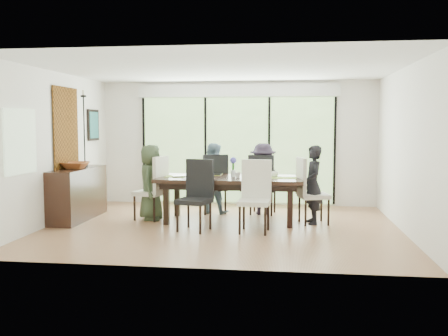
# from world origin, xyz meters

# --- Properties ---
(floor) EXTENTS (6.00, 5.00, 0.01)m
(floor) POSITION_xyz_m (0.00, 0.00, -0.01)
(floor) COLOR brown
(floor) RESTS_ON ground
(ceiling) EXTENTS (6.00, 5.00, 0.01)m
(ceiling) POSITION_xyz_m (0.00, 0.00, 2.71)
(ceiling) COLOR white
(ceiling) RESTS_ON wall_back
(wall_back) EXTENTS (6.00, 0.02, 2.70)m
(wall_back) POSITION_xyz_m (0.00, 2.51, 1.35)
(wall_back) COLOR white
(wall_back) RESTS_ON floor
(wall_front) EXTENTS (6.00, 0.02, 2.70)m
(wall_front) POSITION_xyz_m (0.00, -2.51, 1.35)
(wall_front) COLOR silver
(wall_front) RESTS_ON floor
(wall_left) EXTENTS (0.02, 5.00, 2.70)m
(wall_left) POSITION_xyz_m (-3.01, 0.00, 1.35)
(wall_left) COLOR silver
(wall_left) RESTS_ON floor
(wall_right) EXTENTS (0.02, 5.00, 2.70)m
(wall_right) POSITION_xyz_m (3.01, 0.00, 1.35)
(wall_right) COLOR silver
(wall_right) RESTS_ON floor
(glass_doors) EXTENTS (4.20, 0.02, 2.30)m
(glass_doors) POSITION_xyz_m (0.00, 2.47, 1.20)
(glass_doors) COLOR #598C3F
(glass_doors) RESTS_ON wall_back
(blinds_header) EXTENTS (4.40, 0.06, 0.28)m
(blinds_header) POSITION_xyz_m (0.00, 2.46, 2.50)
(blinds_header) COLOR white
(blinds_header) RESTS_ON wall_back
(mullion_a) EXTENTS (0.05, 0.04, 2.30)m
(mullion_a) POSITION_xyz_m (-2.10, 2.46, 1.20)
(mullion_a) COLOR black
(mullion_a) RESTS_ON wall_back
(mullion_b) EXTENTS (0.05, 0.04, 2.30)m
(mullion_b) POSITION_xyz_m (-0.70, 2.46, 1.20)
(mullion_b) COLOR black
(mullion_b) RESTS_ON wall_back
(mullion_c) EXTENTS (0.05, 0.04, 2.30)m
(mullion_c) POSITION_xyz_m (0.70, 2.46, 1.20)
(mullion_c) COLOR black
(mullion_c) RESTS_ON wall_back
(mullion_d) EXTENTS (0.05, 0.04, 2.30)m
(mullion_d) POSITION_xyz_m (2.10, 2.46, 1.20)
(mullion_d) COLOR black
(mullion_d) RESTS_ON wall_back
(side_window) EXTENTS (0.02, 0.90, 1.00)m
(side_window) POSITION_xyz_m (-2.97, -1.20, 1.50)
(side_window) COLOR #8CAD7F
(side_window) RESTS_ON wall_left
(deck) EXTENTS (6.00, 1.80, 0.10)m
(deck) POSITION_xyz_m (0.00, 3.40, -0.05)
(deck) COLOR brown
(deck) RESTS_ON ground
(rail_top) EXTENTS (6.00, 0.08, 0.06)m
(rail_top) POSITION_xyz_m (0.00, 4.20, 0.55)
(rail_top) COLOR #4F3321
(rail_top) RESTS_ON deck
(foliage_left) EXTENTS (3.20, 3.20, 3.20)m
(foliage_left) POSITION_xyz_m (-1.80, 5.20, 1.44)
(foliage_left) COLOR #14380F
(foliage_left) RESTS_ON ground
(foliage_mid) EXTENTS (4.00, 4.00, 4.00)m
(foliage_mid) POSITION_xyz_m (0.40, 5.80, 1.80)
(foliage_mid) COLOR #14380F
(foliage_mid) RESTS_ON ground
(foliage_right) EXTENTS (2.80, 2.80, 2.80)m
(foliage_right) POSITION_xyz_m (2.20, 5.00, 1.26)
(foliage_right) COLOR #14380F
(foliage_right) RESTS_ON ground
(foliage_far) EXTENTS (3.60, 3.60, 3.60)m
(foliage_far) POSITION_xyz_m (-0.60, 6.50, 1.62)
(foliage_far) COLOR #14380F
(foliage_far) RESTS_ON ground
(table_top) EXTENTS (2.60, 1.19, 0.06)m
(table_top) POSITION_xyz_m (0.08, 0.51, 0.78)
(table_top) COLOR black
(table_top) RESTS_ON floor
(table_apron) EXTENTS (2.38, 0.97, 0.11)m
(table_apron) POSITION_xyz_m (0.08, 0.51, 0.68)
(table_apron) COLOR black
(table_apron) RESTS_ON floor
(table_leg_fl) EXTENTS (0.10, 0.10, 0.75)m
(table_leg_fl) POSITION_xyz_m (-1.00, 0.08, 0.37)
(table_leg_fl) COLOR black
(table_leg_fl) RESTS_ON floor
(table_leg_fr) EXTENTS (0.10, 0.10, 0.75)m
(table_leg_fr) POSITION_xyz_m (1.16, 0.08, 0.37)
(table_leg_fr) COLOR black
(table_leg_fr) RESTS_ON floor
(table_leg_bl) EXTENTS (0.10, 0.10, 0.75)m
(table_leg_bl) POSITION_xyz_m (-1.00, 0.94, 0.37)
(table_leg_bl) COLOR black
(table_leg_bl) RESTS_ON floor
(table_leg_br) EXTENTS (0.10, 0.10, 0.75)m
(table_leg_br) POSITION_xyz_m (1.16, 0.94, 0.37)
(table_leg_br) COLOR black
(table_leg_br) RESTS_ON floor
(chair_left_end) EXTENTS (0.61, 0.61, 1.19)m
(chair_left_end) POSITION_xyz_m (-1.42, 0.51, 0.60)
(chair_left_end) COLOR silver
(chair_left_end) RESTS_ON floor
(chair_right_end) EXTENTS (0.60, 0.60, 1.19)m
(chair_right_end) POSITION_xyz_m (1.58, 0.51, 0.60)
(chair_right_end) COLOR beige
(chair_right_end) RESTS_ON floor
(chair_far_left) EXTENTS (0.65, 0.65, 1.19)m
(chair_far_left) POSITION_xyz_m (-0.37, 1.36, 0.60)
(chair_far_left) COLOR black
(chair_far_left) RESTS_ON floor
(chair_far_right) EXTENTS (0.55, 0.55, 1.19)m
(chair_far_right) POSITION_xyz_m (0.63, 1.36, 0.60)
(chair_far_right) COLOR black
(chair_far_right) RESTS_ON floor
(chair_near_left) EXTENTS (0.61, 0.61, 1.19)m
(chair_near_left) POSITION_xyz_m (-0.42, -0.36, 0.60)
(chair_near_left) COLOR black
(chair_near_left) RESTS_ON floor
(chair_near_right) EXTENTS (0.53, 0.53, 1.19)m
(chair_near_right) POSITION_xyz_m (0.58, -0.36, 0.60)
(chair_near_right) COLOR white
(chair_near_right) RESTS_ON floor
(person_left_end) EXTENTS (0.42, 0.66, 1.40)m
(person_left_end) POSITION_xyz_m (-1.40, 0.51, 0.70)
(person_left_end) COLOR #3B4B32
(person_left_end) RESTS_ON floor
(person_right_end) EXTENTS (0.53, 0.72, 1.40)m
(person_right_end) POSITION_xyz_m (1.56, 0.51, 0.70)
(person_right_end) COLOR black
(person_right_end) RESTS_ON floor
(person_far_left) EXTENTS (0.72, 0.54, 1.40)m
(person_far_left) POSITION_xyz_m (-0.37, 1.34, 0.70)
(person_far_left) COLOR #7190A4
(person_far_left) RESTS_ON floor
(person_far_right) EXTENTS (0.71, 0.52, 1.40)m
(person_far_right) POSITION_xyz_m (0.63, 1.34, 0.70)
(person_far_right) COLOR #281F2F
(person_far_right) RESTS_ON floor
(placemat_left) EXTENTS (0.48, 0.35, 0.01)m
(placemat_left) POSITION_xyz_m (-0.87, 0.51, 0.81)
(placemat_left) COLOR #89A43A
(placemat_left) RESTS_ON table_top
(placemat_right) EXTENTS (0.48, 0.35, 0.01)m
(placemat_right) POSITION_xyz_m (1.03, 0.51, 0.81)
(placemat_right) COLOR olive
(placemat_right) RESTS_ON table_top
(placemat_far_l) EXTENTS (0.48, 0.35, 0.01)m
(placemat_far_l) POSITION_xyz_m (-0.37, 0.91, 0.81)
(placemat_far_l) COLOR #A0BF44
(placemat_far_l) RESTS_ON table_top
(placemat_far_r) EXTENTS (0.48, 0.35, 0.01)m
(placemat_far_r) POSITION_xyz_m (0.63, 0.91, 0.81)
(placemat_far_r) COLOR #B0C747
(placemat_far_r) RESTS_ON table_top
(placemat_paper) EXTENTS (0.48, 0.35, 0.01)m
(placemat_paper) POSITION_xyz_m (-0.47, 0.21, 0.81)
(placemat_paper) COLOR white
(placemat_paper) RESTS_ON table_top
(tablet_far_l) EXTENTS (0.28, 0.19, 0.01)m
(tablet_far_l) POSITION_xyz_m (-0.27, 0.86, 0.82)
(tablet_far_l) COLOR black
(tablet_far_l) RESTS_ON table_top
(tablet_far_r) EXTENTS (0.26, 0.18, 0.01)m
(tablet_far_r) POSITION_xyz_m (0.58, 0.86, 0.82)
(tablet_far_r) COLOR black
(tablet_far_r) RESTS_ON table_top
(papers) EXTENTS (0.32, 0.24, 0.00)m
(papers) POSITION_xyz_m (0.78, 0.46, 0.81)
(papers) COLOR white
(papers) RESTS_ON table_top
(platter_base) EXTENTS (0.28, 0.28, 0.03)m
(platter_base) POSITION_xyz_m (-0.47, 0.21, 0.83)
(platter_base) COLOR white
(platter_base) RESTS_ON table_top
(platter_snacks) EXTENTS (0.22, 0.22, 0.02)m
(platter_snacks) POSITION_xyz_m (-0.47, 0.21, 0.85)
(platter_snacks) COLOR #CD6418
(platter_snacks) RESTS_ON table_top
(vase) EXTENTS (0.09, 0.09, 0.13)m
(vase) POSITION_xyz_m (0.13, 0.56, 0.88)
(vase) COLOR silver
(vase) RESTS_ON table_top
(hyacinth_stems) EXTENTS (0.04, 0.04, 0.17)m
(hyacinth_stems) POSITION_xyz_m (0.13, 0.56, 1.01)
(hyacinth_stems) COLOR #337226
(hyacinth_stems) RESTS_ON table_top
(hyacinth_blooms) EXTENTS (0.12, 0.12, 0.12)m
(hyacinth_blooms) POSITION_xyz_m (0.13, 0.56, 1.11)
(hyacinth_blooms) COLOR #5952CF
(hyacinth_blooms) RESTS_ON table_top
(laptop) EXTENTS (0.42, 0.37, 0.03)m
(laptop) POSITION_xyz_m (-0.77, 0.41, 0.83)
(laptop) COLOR silver
(laptop) RESTS_ON table_top
(cup_a) EXTENTS (0.19, 0.19, 0.10)m
(cup_a) POSITION_xyz_m (-0.62, 0.66, 0.86)
(cup_a) COLOR white
(cup_a) RESTS_ON table_top
(cup_b) EXTENTS (0.14, 0.14, 0.10)m
(cup_b) POSITION_xyz_m (0.23, 0.41, 0.86)
(cup_b) COLOR white
(cup_b) RESTS_ON table_top
(cup_c) EXTENTS (0.16, 0.16, 0.10)m
(cup_c) POSITION_xyz_m (0.88, 0.61, 0.86)
(cup_c) COLOR white
(cup_c) RESTS_ON table_top
(book) EXTENTS (0.27, 0.30, 0.02)m
(book) POSITION_xyz_m (0.33, 0.56, 0.82)
(book) COLOR white
(book) RESTS_ON table_top
(sideboard) EXTENTS (0.48, 1.69, 0.95)m
(sideboard) POSITION_xyz_m (-2.76, 0.38, 0.48)
(sideboard) COLOR black
(sideboard) RESTS_ON floor
(bowl) EXTENTS (0.50, 0.50, 0.12)m
(bowl) POSITION_xyz_m (-2.76, 0.28, 1.01)
(bowl) COLOR brown
(bowl) RESTS_ON sideboard
(candlestick_base) EXTENTS (0.11, 0.11, 0.04)m
(candlestick_base) POSITION_xyz_m (-2.76, 0.73, 0.97)
(candlestick_base) COLOR black
(candlestick_base) RESTS_ON sideboard
(candlestick_shaft) EXTENTS (0.03, 0.03, 1.32)m
(candlestick_shaft) POSITION_xyz_m (-2.76, 0.73, 1.64)
(candlestick_shaft) COLOR black
(candlestick_shaft) RESTS_ON sideboard
(candlestick_pan) EXTENTS (0.11, 0.11, 0.03)m
(candlestick_pan) POSITION_xyz_m (-2.76, 0.73, 2.30)
(candlestick_pan) COLOR black
(candlestick_pan) RESTS_ON sideboard
(candle) EXTENTS (0.04, 0.04, 0.11)m
(candle) POSITION_xyz_m (-2.76, 0.73, 2.36)
(candle) COLOR silver
(candle) RESTS_ON sideboard
(tapestry) EXTENTS (0.02, 1.00, 1.50)m
(tapestry) POSITION_xyz_m (-2.97, 0.40, 1.70)
(tapestry) COLOR brown
(tapestry) RESTS_ON wall_left
(art_frame) EXTENTS (0.03, 0.55, 0.65)m
(art_frame) POSITION_xyz_m (-2.97, 1.70, 1.75)
(art_frame) COLOR black
(art_frame) RESTS_ON wall_left
(art_canvas) EXTENTS (0.01, 0.45, 0.55)m
(art_canvas) POSITION_xyz_m (-2.95, 1.70, 1.75)
(art_canvas) COLOR #1C585A
(art_canvas) RESTS_ON wall_left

